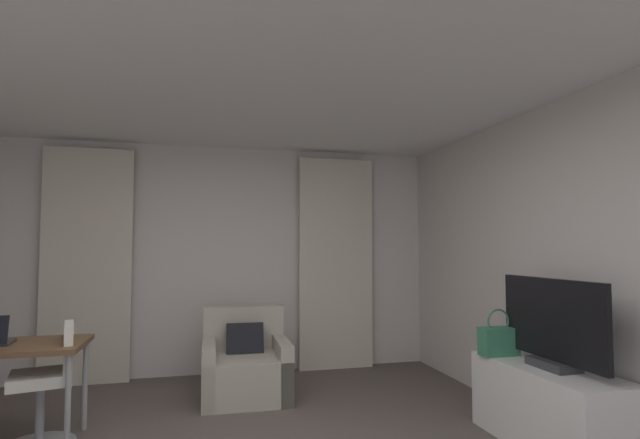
{
  "coord_description": "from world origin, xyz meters",
  "views": [
    {
      "loc": [
        -0.23,
        -2.72,
        1.44
      ],
      "look_at": [
        0.74,
        1.16,
        1.67
      ],
      "focal_mm": 27.27,
      "sensor_mm": 36.0,
      "label": 1
    }
  ],
  "objects": [
    {
      "name": "handbag_primary",
      "position": [
        2.1,
        0.73,
        0.7
      ],
      "size": [
        0.3,
        0.14,
        0.37
      ],
      "color": "#387F5B",
      "rests_on": "tv_console"
    },
    {
      "name": "wall_window",
      "position": [
        0.0,
        3.03,
        1.3
      ],
      "size": [
        5.12,
        0.06,
        2.6
      ],
      "color": "silver",
      "rests_on": "ground"
    },
    {
      "name": "tv_console",
      "position": [
        2.22,
        0.32,
        0.29
      ],
      "size": [
        0.5,
        1.22,
        0.58
      ],
      "color": "white",
      "rests_on": "ground"
    },
    {
      "name": "wall_right",
      "position": [
        2.53,
        0.0,
        1.3
      ],
      "size": [
        0.06,
        6.12,
        2.6
      ],
      "color": "silver",
      "rests_on": "ground"
    },
    {
      "name": "armchair",
      "position": [
        0.23,
        2.07,
        0.27
      ],
      "size": [
        0.83,
        0.85,
        0.83
      ],
      "color": "#B2A899",
      "rests_on": "ground"
    },
    {
      "name": "desk_chair",
      "position": [
        -1.28,
        1.21,
        0.39
      ],
      "size": [
        0.48,
        0.48,
        0.88
      ],
      "color": "gray",
      "rests_on": "ground"
    },
    {
      "name": "tv_flatscreen",
      "position": [
        2.22,
        0.27,
        0.88
      ],
      "size": [
        0.2,
        1.01,
        0.64
      ],
      "color": "#333338",
      "rests_on": "tv_console"
    },
    {
      "name": "curtain_left_panel",
      "position": [
        -1.38,
        2.9,
        1.25
      ],
      "size": [
        0.9,
        0.06,
        2.5
      ],
      "color": "beige",
      "rests_on": "ground"
    },
    {
      "name": "ceiling",
      "position": [
        0.0,
        0.0,
        2.63
      ],
      "size": [
        5.12,
        6.12,
        0.06
      ],
      "primitive_type": "cube",
      "color": "white",
      "rests_on": "wall_left"
    },
    {
      "name": "curtain_right_panel",
      "position": [
        1.38,
        2.9,
        1.25
      ],
      "size": [
        0.9,
        0.06,
        2.5
      ],
      "color": "beige",
      "rests_on": "ground"
    }
  ]
}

